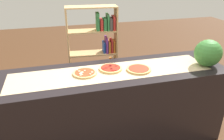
{
  "coord_description": "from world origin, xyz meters",
  "views": [
    {
      "loc": [
        -0.56,
        -2.05,
        1.92
      ],
      "look_at": [
        0.0,
        0.0,
        0.93
      ],
      "focal_mm": 35.63,
      "sensor_mm": 36.0,
      "label": 1
    }
  ],
  "objects_px": {
    "pizza_plain_2": "(139,69)",
    "watermelon": "(208,53)",
    "pizza_mushroom_0": "(85,73)",
    "pizza_pepperoni_1": "(111,68)",
    "bookshelf": "(99,52)"
  },
  "relations": [
    {
      "from": "pizza_plain_2",
      "to": "watermelon",
      "type": "bearing_deg",
      "value": -5.66
    },
    {
      "from": "pizza_mushroom_0",
      "to": "bookshelf",
      "type": "distance_m",
      "value": 1.19
    },
    {
      "from": "bookshelf",
      "to": "pizza_pepperoni_1",
      "type": "bearing_deg",
      "value": -95.57
    },
    {
      "from": "pizza_pepperoni_1",
      "to": "pizza_plain_2",
      "type": "distance_m",
      "value": 0.3
    },
    {
      "from": "pizza_pepperoni_1",
      "to": "bookshelf",
      "type": "xyz_separation_m",
      "value": [
        0.1,
        1.07,
        -0.21
      ]
    },
    {
      "from": "pizza_pepperoni_1",
      "to": "pizza_plain_2",
      "type": "height_order",
      "value": "pizza_pepperoni_1"
    },
    {
      "from": "pizza_mushroom_0",
      "to": "pizza_pepperoni_1",
      "type": "xyz_separation_m",
      "value": [
        0.29,
        0.04,
        0.0
      ]
    },
    {
      "from": "watermelon",
      "to": "pizza_mushroom_0",
      "type": "bearing_deg",
      "value": 174.23
    },
    {
      "from": "pizza_mushroom_0",
      "to": "watermelon",
      "type": "relative_size",
      "value": 0.85
    },
    {
      "from": "pizza_plain_2",
      "to": "bookshelf",
      "type": "relative_size",
      "value": 0.19
    },
    {
      "from": "pizza_mushroom_0",
      "to": "bookshelf",
      "type": "bearing_deg",
      "value": 70.57
    },
    {
      "from": "watermelon",
      "to": "bookshelf",
      "type": "xyz_separation_m",
      "value": [
        -0.96,
        1.24,
        -0.35
      ]
    },
    {
      "from": "pizza_mushroom_0",
      "to": "pizza_plain_2",
      "type": "xyz_separation_m",
      "value": [
        0.57,
        -0.06,
        0.0
      ]
    },
    {
      "from": "pizza_pepperoni_1",
      "to": "watermelon",
      "type": "distance_m",
      "value": 1.09
    },
    {
      "from": "watermelon",
      "to": "bookshelf",
      "type": "height_order",
      "value": "bookshelf"
    }
  ]
}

